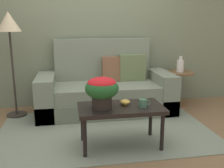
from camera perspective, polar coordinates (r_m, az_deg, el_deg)
The scene contains 11 objects.
ground_plane at distance 3.30m, azimuth -1.37°, elevation -10.70°, with size 14.00×14.00×0.00m, color brown.
wall_back at distance 4.30m, azimuth -4.12°, elevation 13.92°, with size 6.40×0.12×2.78m, color slate.
area_rug at distance 3.34m, azimuth -1.49°, elevation -10.29°, with size 2.67×1.65×0.01m, color gray.
couch at distance 3.98m, azimuth -1.31°, elevation -1.50°, with size 2.04×0.87×1.11m.
coffee_table at distance 2.81m, azimuth 1.97°, elevation -5.98°, with size 0.93×0.49×0.47m.
side_table at distance 4.40m, azimuth 14.75°, elevation 0.43°, with size 0.48×0.48×0.57m.
floor_lamp at distance 3.89m, azimuth -21.92°, elevation 10.94°, with size 0.33×0.33×1.51m.
potted_plant at distance 2.66m, azimuth -2.28°, elevation -1.15°, with size 0.35×0.35×0.34m.
coffee_mug at distance 2.77m, azimuth 6.93°, elevation -4.27°, with size 0.13×0.09×0.09m.
snack_bowl at distance 2.83m, azimuth 2.95°, elevation -4.02°, with size 0.11×0.11×0.06m.
table_vase at distance 4.34m, azimuth 14.98°, elevation 4.00°, with size 0.11×0.11×0.26m.
Camera 1 is at (-0.44, -2.98, 1.34)m, focal length 41.00 mm.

